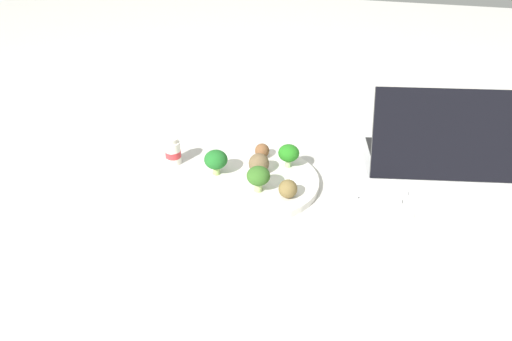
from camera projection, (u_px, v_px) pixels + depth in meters
The scene contains 13 objects.
ground_plane at pixel (256, 184), 1.02m from camera, with size 4.00×4.00×0.00m, color beige.
plate at pixel (256, 181), 1.01m from camera, with size 0.28×0.28×0.02m, color white.
broccoli_floret_near_rim at pixel (258, 176), 0.95m from camera, with size 0.05×0.05×0.06m.
broccoli_floret_front_left at pixel (289, 153), 1.03m from camera, with size 0.05×0.05×0.06m.
broccoli_floret_back_left at pixel (216, 160), 1.00m from camera, with size 0.05×0.05×0.06m.
meatball_back_right at pixel (259, 164), 1.02m from camera, with size 0.05×0.05×0.05m, color brown.
meatball_mid_right at pixel (262, 151), 1.08m from camera, with size 0.03×0.03×0.03m, color brown.
meatball_far_rim at pixel (288, 189), 0.94m from camera, with size 0.04×0.04×0.04m, color brown.
napkin at pixel (373, 194), 0.98m from camera, with size 0.17×0.12×0.01m, color white.
fork at pixel (369, 196), 0.96m from camera, with size 0.12×0.02×0.01m.
knife at pixel (370, 187), 0.99m from camera, with size 0.15×0.02×0.01m.
yogurt_bottle at pixel (173, 152), 1.08m from camera, with size 0.04×0.04×0.07m.
laptop at pixel (433, 152), 1.06m from camera, with size 0.36×0.28×0.20m.
Camera 1 is at (-0.22, 0.81, 0.57)m, focal length 31.84 mm.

